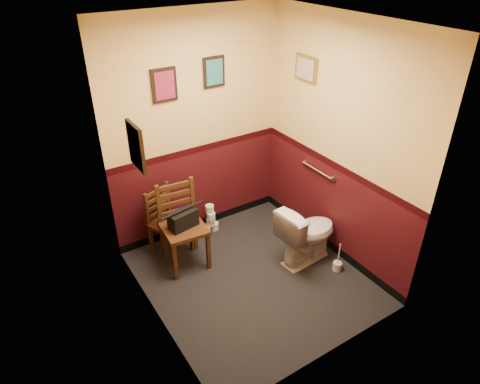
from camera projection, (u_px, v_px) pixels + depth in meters
The scene contains 17 objects.
floor at pixel (252, 278), 4.79m from camera, with size 2.20×2.40×0.00m, color black.
ceiling at pixel (257, 23), 3.40m from camera, with size 2.20×2.40×0.00m, color silver.
wall_back at pixel (196, 131), 4.96m from camera, with size 2.20×2.70×0.00m, color #3D0E13.
wall_front at pixel (343, 236), 3.22m from camera, with size 2.20×2.70×0.00m, color #3D0E13.
wall_left at pixel (146, 205), 3.59m from camera, with size 2.40×2.70×0.00m, color #3D0E13.
wall_right at pixel (339, 146), 4.60m from camera, with size 2.40×2.70×0.00m, color #3D0E13.
grab_bar at pixel (317, 170), 4.97m from camera, with size 0.05×0.56×0.06m.
framed_print_back_a at pixel (164, 85), 4.48m from camera, with size 0.28×0.04×0.36m.
framed_print_back_b at pixel (214, 72), 4.73m from camera, with size 0.26×0.04×0.34m.
framed_print_left at pixel (136, 146), 3.41m from camera, with size 0.04×0.30×0.38m.
framed_print_right at pixel (306, 68), 4.66m from camera, with size 0.04×0.34×0.28m.
toilet at pixel (307, 234), 4.89m from camera, with size 0.42×0.74×0.73m, color white.
toilet_brush at pixel (337, 266), 4.88m from camera, with size 0.10×0.10×0.37m.
chair_left at pixel (168, 222), 4.99m from camera, with size 0.51×0.51×0.84m.
chair_right at pixel (182, 226), 4.79m from camera, with size 0.50×0.50×0.99m.
handbag at pixel (183, 219), 4.69m from camera, with size 0.34×0.21×0.23m.
tp_stack at pixel (210, 220), 5.47m from camera, with size 0.22×0.14×0.39m.
Camera 1 is at (-2.05, -2.97, 3.29)m, focal length 32.00 mm.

